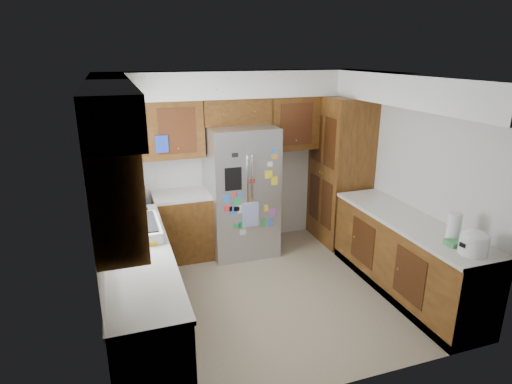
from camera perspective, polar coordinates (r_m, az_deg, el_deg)
floor at (r=5.26m, az=2.07°, el=-13.17°), size 3.60×3.60×0.00m
room_shell at (r=4.88m, az=-0.38°, el=7.42°), size 3.64×3.24×2.52m
left_counter_run at (r=4.81m, az=-13.61°, el=-11.01°), size 1.36×3.20×0.92m
right_counter_run at (r=5.37m, az=19.32°, el=-8.43°), size 0.63×2.25×0.92m
pantry at (r=6.40m, az=11.14°, el=2.80°), size 0.60×0.90×2.15m
fridge at (r=5.92m, az=-1.96°, el=0.12°), size 0.90×0.79×1.80m
bridge_cabinet at (r=5.90m, az=-2.72°, el=10.76°), size 0.96×0.34×0.35m
fridge_top_items at (r=5.80m, az=-3.31°, el=13.58°), size 0.70×0.34×0.26m
sink_assembly at (r=4.63m, az=-15.91°, el=-4.73°), size 0.52×0.71×0.37m
left_counter_clutter at (r=5.30m, az=-15.83°, el=-1.06°), size 0.33×0.82×0.38m
rice_cooker at (r=4.52m, az=27.08°, el=-5.90°), size 0.28×0.27×0.23m
paper_towel at (r=4.72m, az=24.88°, el=-4.26°), size 0.13×0.13×0.30m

